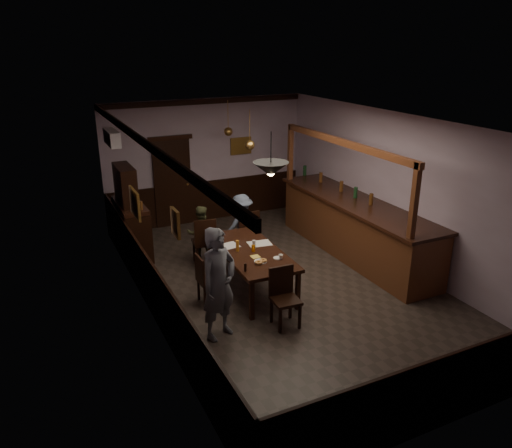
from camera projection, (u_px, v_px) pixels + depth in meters
room at (286, 208)px, 8.77m from camera, size 5.01×8.01×3.01m
dining_table at (251, 253)px, 8.94m from camera, size 1.08×2.23×0.75m
chair_far_left at (205, 240)px, 9.90m from camera, size 0.50×0.50×1.01m
chair_far_right at (247, 232)px, 10.23m from camera, size 0.46×0.46×1.05m
chair_near at (284, 294)px, 7.86m from camera, size 0.44×0.44×0.96m
chair_side at (206, 277)px, 8.49m from camera, size 0.39×0.39×0.89m
person_standing at (219, 284)px, 7.40m from camera, size 0.76×0.64×1.77m
person_seated_left at (201, 233)px, 10.13m from camera, size 0.68×0.61×1.17m
person_seated_right at (242, 224)px, 10.45m from camera, size 0.92×0.65×1.30m
newspaper_left at (227, 246)px, 9.07m from camera, size 0.45×0.34×0.01m
newspaper_right at (260, 244)px, 9.19m from camera, size 0.46×0.36×0.01m
napkin at (255, 257)px, 8.65m from camera, size 0.16×0.16×0.00m
saucer at (277, 258)px, 8.58m from camera, size 0.15×0.15×0.01m
coffee_cup at (281, 257)px, 8.53m from camera, size 0.08×0.08×0.07m
pastry_plate at (261, 261)px, 8.45m from camera, size 0.22×0.22×0.01m
pastry_ring_a at (259, 262)px, 8.35m from camera, size 0.13×0.13×0.04m
pastry_ring_b at (263, 260)px, 8.42m from camera, size 0.13×0.13×0.04m
soda_can at (253, 248)px, 8.84m from camera, size 0.07×0.07×0.12m
beer_glass at (237, 246)px, 8.85m from camera, size 0.06×0.06×0.20m
water_glass at (254, 244)px, 8.98m from camera, size 0.06×0.06×0.15m
pepper_mill at (245, 267)px, 8.08m from camera, size 0.04×0.04×0.14m
sideboard at (131, 220)px, 10.37m from camera, size 0.52×1.45×1.91m
bar_counter at (355, 227)px, 10.38m from camera, size 1.03×4.42×2.48m
door_back at (173, 184)px, 11.90m from camera, size 0.90×0.06×2.10m
ac_unit at (112, 138)px, 9.93m from camera, size 0.20×0.85×0.30m
picture_left_small at (175, 223)px, 6.20m from camera, size 0.04×0.28×0.36m
picture_left_large at (135, 203)px, 8.38m from camera, size 0.04×0.62×0.48m
picture_back at (241, 146)px, 12.38m from camera, size 0.55×0.04×0.42m
pendant_iron at (271, 169)px, 7.64m from camera, size 0.56×0.56×0.69m
pendant_brass_mid at (250, 145)px, 9.98m from camera, size 0.20×0.20×0.81m
pendant_brass_far at (228, 132)px, 11.41m from camera, size 0.20×0.20×0.81m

